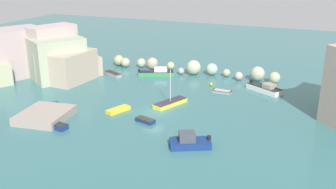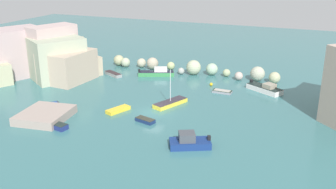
{
  "view_description": "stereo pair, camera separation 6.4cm",
  "coord_description": "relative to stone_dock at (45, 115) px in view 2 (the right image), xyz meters",
  "views": [
    {
      "loc": [
        21.22,
        -45.9,
        20.28
      ],
      "look_at": [
        0.0,
        5.2,
        1.0
      ],
      "focal_mm": 41.5,
      "sensor_mm": 36.0,
      "label": 1
    },
    {
      "loc": [
        21.28,
        -45.87,
        20.28
      ],
      "look_at": [
        0.0,
        5.2,
        1.0
      ],
      "focal_mm": 41.5,
      "sensor_mm": 36.0,
      "label": 2
    }
  ],
  "objects": [
    {
      "name": "moored_boat_3",
      "position": [
        -2.05,
        21.49,
        -0.25
      ],
      "size": [
        4.14,
        2.88,
        0.61
      ],
      "rotation": [
        0.0,
        0.0,
        5.81
      ],
      "color": "#949494",
      "rests_on": "cove_water"
    },
    {
      "name": "channel_buoy",
      "position": [
        16.43,
        22.54,
        -0.29
      ],
      "size": [
        0.54,
        0.54,
        0.54
      ],
      "primitive_type": "sphere",
      "color": "gold",
      "rests_on": "cove_water"
    },
    {
      "name": "stone_dock",
      "position": [
        0.0,
        0.0,
        0.0
      ],
      "size": [
        6.9,
        7.62,
        1.11
      ],
      "primitive_type": "cube",
      "rotation": [
        0.0,
        0.0,
        0.14
      ],
      "color": "#A08E84",
      "rests_on": "ground"
    },
    {
      "name": "cliff_headland_left",
      "position": [
        -13.77,
        17.07,
        2.79
      ],
      "size": [
        20.25,
        21.32,
        9.19
      ],
      "color": "#B79E9E",
      "rests_on": "ground"
    },
    {
      "name": "moored_boat_9",
      "position": [
        12.86,
        4.23,
        -0.3
      ],
      "size": [
        2.85,
        1.78,
        0.52
      ],
      "rotation": [
        0.0,
        0.0,
        6.02
      ],
      "color": "navy",
      "rests_on": "cove_water"
    },
    {
      "name": "moored_boat_7",
      "position": [
        7.71,
        6.13,
        -0.3
      ],
      "size": [
        2.51,
        3.8,
        0.51
      ],
      "rotation": [
        0.0,
        0.0,
        4.34
      ],
      "color": "yellow",
      "rests_on": "cove_water"
    },
    {
      "name": "moored_boat_8",
      "position": [
        2.81,
        -1.78,
        -0.22
      ],
      "size": [
        4.19,
        1.88,
        0.68
      ],
      "rotation": [
        0.0,
        0.0,
        2.98
      ],
      "color": "navy",
      "rests_on": "cove_water"
    },
    {
      "name": "moored_boat_0",
      "position": [
        13.54,
        11.31,
        -0.21
      ],
      "size": [
        3.72,
        5.87,
        5.41
      ],
      "rotation": [
        0.0,
        0.0,
        4.32
      ],
      "color": "yellow",
      "rests_on": "cove_water"
    },
    {
      "name": "moored_boat_6",
      "position": [
        19.13,
        19.71,
        -0.33
      ],
      "size": [
        3.1,
        1.43,
        0.43
      ],
      "rotation": [
        0.0,
        0.0,
        3.11
      ],
      "color": "gray",
      "rests_on": "cove_water"
    },
    {
      "name": "moored_boat_5",
      "position": [
        20.64,
        -0.29,
        0.08
      ],
      "size": [
        5.15,
        4.07,
        1.78
      ],
      "rotation": [
        0.0,
        0.0,
        3.61
      ],
      "color": "navy",
      "rests_on": "cove_water"
    },
    {
      "name": "moored_boat_2",
      "position": [
        25.38,
        22.91,
        0.0
      ],
      "size": [
        6.23,
        4.85,
        1.55
      ],
      "rotation": [
        0.0,
        0.0,
        5.75
      ],
      "color": "white",
      "rests_on": "cove_water"
    },
    {
      "name": "moored_boat_4",
      "position": [
        5.43,
        24.62,
        0.0
      ],
      "size": [
        6.72,
        4.2,
        1.61
      ],
      "rotation": [
        0.0,
        0.0,
        0.4
      ],
      "color": "#3A894C",
      "rests_on": "cove_water"
    },
    {
      "name": "cove_water",
      "position": [
        12.5,
        7.73,
        -0.56
      ],
      "size": [
        160.0,
        160.0,
        0.0
      ],
      "primitive_type": "plane",
      "color": "#376D70",
      "rests_on": "ground"
    },
    {
      "name": "moored_boat_1",
      "position": [
        -2.35,
        3.65,
        -0.25
      ],
      "size": [
        3.1,
        3.28,
        0.58
      ],
      "rotation": [
        0.0,
        0.0,
        4.02
      ],
      "color": "teal",
      "rests_on": "cove_water"
    },
    {
      "name": "rock_breakwater",
      "position": [
        10.94,
        28.38,
        0.55
      ],
      "size": [
        32.82,
        3.69,
        2.72
      ],
      "color": "tan",
      "rests_on": "ground"
    }
  ]
}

